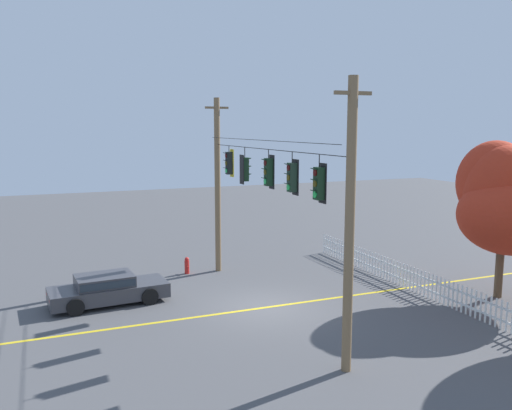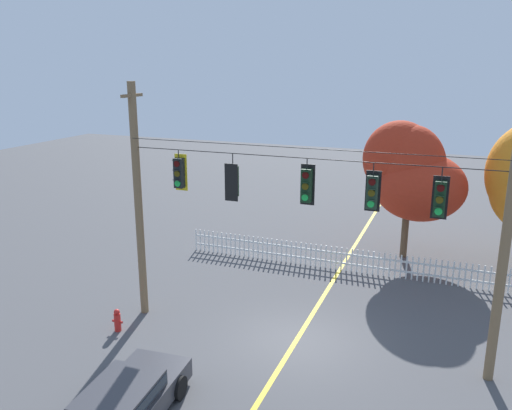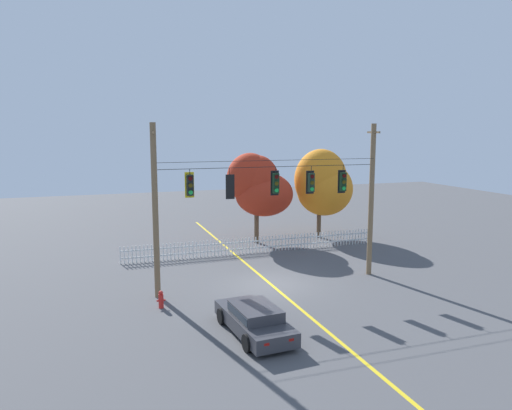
{
  "view_description": "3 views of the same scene",
  "coord_description": "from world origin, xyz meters",
  "px_view_note": "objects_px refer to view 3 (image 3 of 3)",
  "views": [
    {
      "loc": [
        17.73,
        -7.67,
        6.74
      ],
      "look_at": [
        -0.39,
        -0.24,
        3.88
      ],
      "focal_mm": 37.38,
      "sensor_mm": 36.0,
      "label": 1
    },
    {
      "loc": [
        4.27,
        -14.47,
        8.59
      ],
      "look_at": [
        -1.32,
        -0.16,
        4.44
      ],
      "focal_mm": 36.64,
      "sensor_mm": 36.0,
      "label": 2
    },
    {
      "loc": [
        -8.43,
        -22.19,
        7.67
      ],
      "look_at": [
        -0.81,
        -0.01,
        4.11
      ],
      "focal_mm": 34.16,
      "sensor_mm": 36.0,
      "label": 3
    }
  ],
  "objects_px": {
    "autumn_maple_mid": "(323,184)",
    "parked_car": "(254,319)",
    "traffic_signal_southbound_primary": "(311,182)",
    "traffic_signal_eastbound_side": "(276,183)",
    "traffic_signal_westbound_side": "(343,182)",
    "fire_hydrant": "(161,299)",
    "traffic_signal_northbound_primary": "(190,185)",
    "traffic_signal_northbound_secondary": "(229,186)",
    "autumn_maple_near_fence": "(258,187)"
  },
  "relations": [
    {
      "from": "traffic_signal_northbound_primary",
      "to": "parked_car",
      "type": "distance_m",
      "value": 7.26
    },
    {
      "from": "traffic_signal_northbound_primary",
      "to": "autumn_maple_near_fence",
      "type": "height_order",
      "value": "autumn_maple_near_fence"
    },
    {
      "from": "autumn_maple_mid",
      "to": "traffic_signal_westbound_side",
      "type": "bearing_deg",
      "value": -110.99
    },
    {
      "from": "traffic_signal_southbound_primary",
      "to": "traffic_signal_eastbound_side",
      "type": "bearing_deg",
      "value": 179.99
    },
    {
      "from": "traffic_signal_westbound_side",
      "to": "fire_hydrant",
      "type": "xyz_separation_m",
      "value": [
        -9.67,
        -1.53,
        -4.71
      ]
    },
    {
      "from": "fire_hydrant",
      "to": "autumn_maple_mid",
      "type": "bearing_deg",
      "value": 39.39
    },
    {
      "from": "traffic_signal_northbound_primary",
      "to": "traffic_signal_northbound_secondary",
      "type": "bearing_deg",
      "value": -0.58
    },
    {
      "from": "autumn_maple_near_fence",
      "to": "autumn_maple_mid",
      "type": "distance_m",
      "value": 5.08
    },
    {
      "from": "traffic_signal_southbound_primary",
      "to": "parked_car",
      "type": "height_order",
      "value": "traffic_signal_southbound_primary"
    },
    {
      "from": "traffic_signal_northbound_secondary",
      "to": "traffic_signal_southbound_primary",
      "type": "distance_m",
      "value": 4.28
    },
    {
      "from": "traffic_signal_southbound_primary",
      "to": "parked_car",
      "type": "relative_size",
      "value": 0.32
    },
    {
      "from": "traffic_signal_northbound_secondary",
      "to": "parked_car",
      "type": "xyz_separation_m",
      "value": [
        -0.59,
        -5.44,
        -4.47
      ]
    },
    {
      "from": "traffic_signal_northbound_primary",
      "to": "traffic_signal_northbound_secondary",
      "type": "distance_m",
      "value": 1.9
    },
    {
      "from": "traffic_signal_northbound_primary",
      "to": "traffic_signal_eastbound_side",
      "type": "relative_size",
      "value": 0.95
    },
    {
      "from": "traffic_signal_northbound_primary",
      "to": "traffic_signal_eastbound_side",
      "type": "distance_m",
      "value": 4.26
    },
    {
      "from": "traffic_signal_eastbound_side",
      "to": "parked_car",
      "type": "xyz_separation_m",
      "value": [
        -2.95,
        -5.46,
        -4.54
      ]
    },
    {
      "from": "traffic_signal_northbound_primary",
      "to": "autumn_maple_near_fence",
      "type": "bearing_deg",
      "value": 54.12
    },
    {
      "from": "traffic_signal_westbound_side",
      "to": "traffic_signal_northbound_primary",
      "type": "bearing_deg",
      "value": -180.0
    },
    {
      "from": "traffic_signal_westbound_side",
      "to": "fire_hydrant",
      "type": "height_order",
      "value": "traffic_signal_westbound_side"
    },
    {
      "from": "traffic_signal_westbound_side",
      "to": "autumn_maple_mid",
      "type": "height_order",
      "value": "autumn_maple_mid"
    },
    {
      "from": "autumn_maple_near_fence",
      "to": "parked_car",
      "type": "xyz_separation_m",
      "value": [
        -5.2,
        -14.44,
        -3.33
      ]
    },
    {
      "from": "traffic_signal_westbound_side",
      "to": "autumn_maple_mid",
      "type": "bearing_deg",
      "value": 69.01
    },
    {
      "from": "traffic_signal_northbound_primary",
      "to": "traffic_signal_southbound_primary",
      "type": "bearing_deg",
      "value": -0.0
    },
    {
      "from": "autumn_maple_mid",
      "to": "fire_hydrant",
      "type": "distance_m",
      "value": 17.5
    },
    {
      "from": "traffic_signal_northbound_secondary",
      "to": "traffic_signal_eastbound_side",
      "type": "bearing_deg",
      "value": 0.47
    },
    {
      "from": "traffic_signal_northbound_secondary",
      "to": "traffic_signal_southbound_primary",
      "type": "height_order",
      "value": "same"
    },
    {
      "from": "traffic_signal_southbound_primary",
      "to": "traffic_signal_westbound_side",
      "type": "height_order",
      "value": "same"
    },
    {
      "from": "traffic_signal_westbound_side",
      "to": "traffic_signal_northbound_secondary",
      "type": "bearing_deg",
      "value": -179.82
    },
    {
      "from": "traffic_signal_northbound_primary",
      "to": "traffic_signal_westbound_side",
      "type": "relative_size",
      "value": 0.92
    },
    {
      "from": "traffic_signal_westbound_side",
      "to": "parked_car",
      "type": "bearing_deg",
      "value": -140.72
    },
    {
      "from": "traffic_signal_northbound_secondary",
      "to": "autumn_maple_mid",
      "type": "height_order",
      "value": "autumn_maple_mid"
    },
    {
      "from": "autumn_maple_mid",
      "to": "parked_car",
      "type": "xyz_separation_m",
      "value": [
        -10.27,
        -14.82,
        -3.26
      ]
    },
    {
      "from": "parked_car",
      "to": "traffic_signal_southbound_primary",
      "type": "bearing_deg",
      "value": 48.26
    },
    {
      "from": "traffic_signal_northbound_secondary",
      "to": "traffic_signal_westbound_side",
      "type": "distance_m",
      "value": 6.08
    },
    {
      "from": "traffic_signal_northbound_secondary",
      "to": "parked_car",
      "type": "relative_size",
      "value": 0.33
    },
    {
      "from": "traffic_signal_southbound_primary",
      "to": "fire_hydrant",
      "type": "xyz_separation_m",
      "value": [
        -7.86,
        -1.53,
        -4.74
      ]
    },
    {
      "from": "traffic_signal_northbound_secondary",
      "to": "traffic_signal_westbound_side",
      "type": "relative_size",
      "value": 1.01
    },
    {
      "from": "traffic_signal_eastbound_side",
      "to": "parked_car",
      "type": "bearing_deg",
      "value": -118.41
    },
    {
      "from": "traffic_signal_northbound_secondary",
      "to": "fire_hydrant",
      "type": "distance_m",
      "value": 6.09
    },
    {
      "from": "autumn_maple_near_fence",
      "to": "autumn_maple_mid",
      "type": "xyz_separation_m",
      "value": [
        5.07,
        0.37,
        -0.07
      ]
    },
    {
      "from": "traffic_signal_northbound_primary",
      "to": "fire_hydrant",
      "type": "relative_size",
      "value": 1.73
    },
    {
      "from": "fire_hydrant",
      "to": "autumn_maple_near_fence",
      "type": "bearing_deg",
      "value": 52.08
    },
    {
      "from": "traffic_signal_westbound_side",
      "to": "autumn_maple_near_fence",
      "type": "distance_m",
      "value": 9.18
    },
    {
      "from": "traffic_signal_eastbound_side",
      "to": "fire_hydrant",
      "type": "height_order",
      "value": "traffic_signal_eastbound_side"
    },
    {
      "from": "traffic_signal_northbound_primary",
      "to": "traffic_signal_westbound_side",
      "type": "distance_m",
      "value": 7.98
    },
    {
      "from": "traffic_signal_eastbound_side",
      "to": "autumn_maple_near_fence",
      "type": "distance_m",
      "value": 9.34
    },
    {
      "from": "traffic_signal_northbound_secondary",
      "to": "traffic_signal_northbound_primary",
      "type": "bearing_deg",
      "value": 179.42
    },
    {
      "from": "traffic_signal_eastbound_side",
      "to": "parked_car",
      "type": "height_order",
      "value": "traffic_signal_eastbound_side"
    },
    {
      "from": "traffic_signal_northbound_primary",
      "to": "parked_car",
      "type": "bearing_deg",
      "value": -76.58
    },
    {
      "from": "traffic_signal_southbound_primary",
      "to": "fire_hydrant",
      "type": "bearing_deg",
      "value": -169.02
    }
  ]
}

